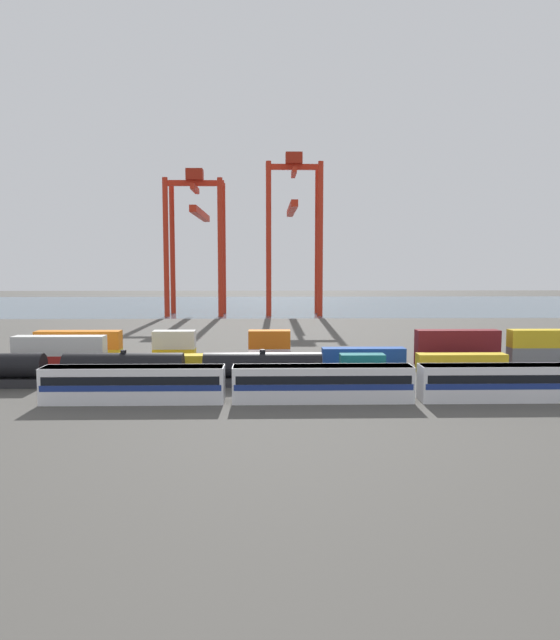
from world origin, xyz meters
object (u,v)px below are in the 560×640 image
shipping_container_14 (457,356)px  shipping_container_16 (550,356)px  freight_tank_row (124,369)px  gantry_crane_west (197,227)px  passenger_train (323,382)px  shipping_container_1 (60,365)px  gantry_crane_central (293,220)px

shipping_container_14 → shipping_container_16: (13.76, 0.00, 0.00)m
freight_tank_row → gantry_crane_west: (-3.43, 105.35, 23.83)m
passenger_train → freight_tank_row: size_ratio=1.25×
passenger_train → shipping_container_16: (35.68, 22.48, -0.84)m
shipping_container_1 → gantry_crane_west: (7.06, 97.29, 24.64)m
shipping_container_14 → gantry_crane_central: gantry_crane_central is taller
shipping_container_1 → gantry_crane_central: gantry_crane_central is taller
passenger_train → gantry_crane_central: (1.96, 113.16, 25.82)m
freight_tank_row → shipping_container_16: (58.96, 14.03, -0.81)m
freight_tank_row → shipping_container_1: size_ratio=3.96×
passenger_train → shipping_container_16: 42.18m
freight_tank_row → shipping_container_14: size_ratio=3.96×
shipping_container_1 → shipping_container_16: (69.45, 5.97, 0.00)m
passenger_train → shipping_container_1: passenger_train is taller
gantry_crane_central → passenger_train: bearing=-91.0°
freight_tank_row → shipping_container_1: 13.25m
gantry_crane_central → shipping_container_1: bearing=-110.3°
shipping_container_14 → freight_tank_row: bearing=-162.8°
passenger_train → shipping_container_14: (21.92, 22.48, -0.84)m
passenger_train → freight_tank_row: 24.77m
passenger_train → shipping_container_1: (-33.77, 16.52, -0.84)m
shipping_container_1 → gantry_crane_central: size_ratio=0.26×
passenger_train → gantry_crane_west: 119.30m
gantry_crane_west → gantry_crane_central: 28.75m
passenger_train → shipping_container_16: passenger_train is taller
shipping_container_16 → shipping_container_1: bearing=-175.1°
freight_tank_row → gantry_crane_west: gantry_crane_west is taller
shipping_container_1 → passenger_train: bearing=-26.1°
shipping_container_14 → gantry_crane_central: size_ratio=0.26×
freight_tank_row → shipping_container_16: size_ratio=3.96×
freight_tank_row → gantry_crane_west: size_ratio=1.14×
passenger_train → shipping_container_14: size_ratio=4.93×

